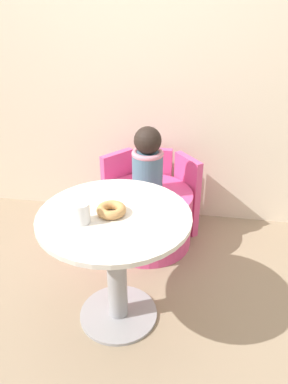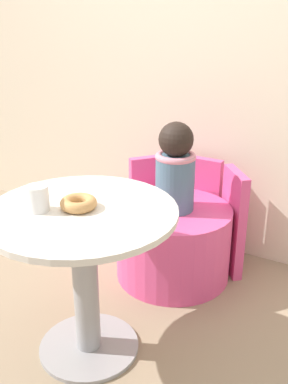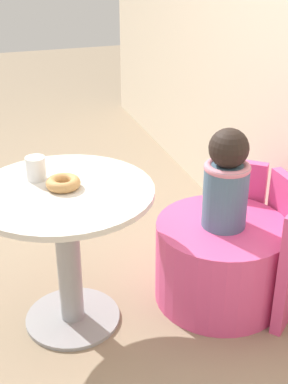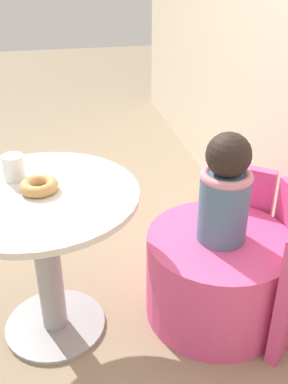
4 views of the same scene
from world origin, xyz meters
name	(u,v)px [view 2 (image 2 of 4)]	position (x,y,z in m)	size (l,w,h in m)	color
ground_plane	(79,337)	(0.00, 0.00, 0.00)	(12.00, 12.00, 0.00)	gray
back_wall	(193,43)	(0.00, 1.13, 1.20)	(6.00, 0.06, 2.40)	beige
round_table	(84,254)	(0.08, -0.03, 0.47)	(0.75, 0.75, 0.67)	#99999E
tub_chair	(173,242)	(0.13, 0.68, 0.20)	(0.62, 0.62, 0.40)	#E54C8C
booth_backrest	(193,210)	(0.13, 0.93, 0.29)	(0.72, 0.26, 0.59)	#E54C8C
child_figure	(175,168)	(0.13, 0.68, 0.62)	(0.21, 0.21, 0.46)	slate
donut	(79,203)	(0.07, -0.03, 0.69)	(0.14, 0.14, 0.04)	tan
cup	(38,198)	(-0.05, -0.12, 0.72)	(0.08, 0.08, 0.10)	white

